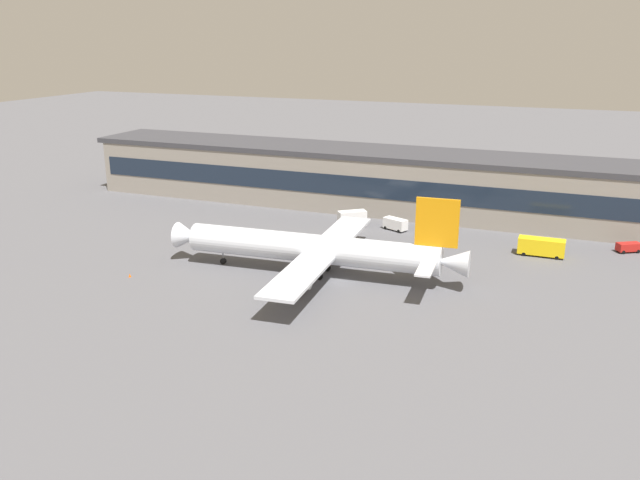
# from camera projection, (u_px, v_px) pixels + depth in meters

# --- Properties ---
(ground_plane) EXTENTS (600.00, 600.00, 0.00)m
(ground_plane) POSITION_uv_depth(u_px,v_px,m) (341.00, 282.00, 110.46)
(ground_plane) COLOR #56565B
(terminal_building) EXTENTS (164.52, 18.77, 13.99)m
(terminal_building) POSITION_uv_depth(u_px,v_px,m) (414.00, 182.00, 152.04)
(terminal_building) COLOR gray
(terminal_building) RESTS_ON ground_plane
(airliner) EXTENTS (52.68, 45.14, 15.05)m
(airliner) POSITION_uv_depth(u_px,v_px,m) (316.00, 249.00, 112.34)
(airliner) COLOR silver
(airliner) RESTS_ON ground_plane
(crew_van) EXTENTS (5.65, 4.12, 2.55)m
(crew_van) POSITION_uv_depth(u_px,v_px,m) (395.00, 223.00, 139.12)
(crew_van) COLOR white
(crew_van) RESTS_ON ground_plane
(stair_truck) EXTENTS (6.19, 5.62, 3.55)m
(stair_truck) POSITION_uv_depth(u_px,v_px,m) (352.00, 218.00, 141.20)
(stair_truck) COLOR white
(stair_truck) RESTS_ON ground_plane
(fuel_truck) EXTENTS (8.41, 2.84, 3.35)m
(fuel_truck) POSITION_uv_depth(u_px,v_px,m) (542.00, 246.00, 122.73)
(fuel_truck) COLOR yellow
(fuel_truck) RESTS_ON ground_plane
(follow_me_car) EXTENTS (4.75, 3.90, 1.85)m
(follow_me_car) POSITION_uv_depth(u_px,v_px,m) (629.00, 247.00, 125.04)
(follow_me_car) COLOR red
(follow_me_car) RESTS_ON ground_plane
(traffic_cone_0) EXTENTS (0.47, 0.47, 0.59)m
(traffic_cone_0) POSITION_uv_depth(u_px,v_px,m) (130.00, 275.00, 112.44)
(traffic_cone_0) COLOR #F2590C
(traffic_cone_0) RESTS_ON ground_plane
(traffic_cone_1) EXTENTS (0.58, 0.58, 0.73)m
(traffic_cone_1) POSITION_uv_depth(u_px,v_px,m) (289.00, 289.00, 106.14)
(traffic_cone_1) COLOR #F2590C
(traffic_cone_1) RESTS_ON ground_plane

